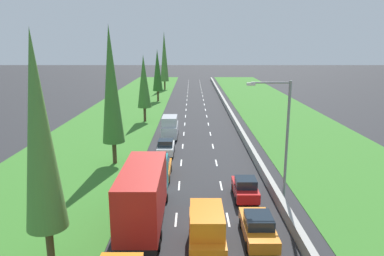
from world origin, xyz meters
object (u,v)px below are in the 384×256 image
at_px(white_hatchback_left_lane, 167,147).
at_px(poplar_tree_fourth, 159,70).
at_px(orange_sedan_right_lane, 260,227).
at_px(poplar_tree_fifth, 166,57).
at_px(red_hatchback_right_lane, 247,188).
at_px(red_box_truck_left_lane, 146,193).
at_px(poplar_tree_third, 146,82).
at_px(orange_van_centre_lane, 208,232).
at_px(silver_van_left_lane, 171,127).
at_px(poplar_tree_nearest, 41,133).
at_px(orange_sedan_left_lane, 162,168).
at_px(street_light_mast, 284,132).
at_px(poplar_tree_second, 113,85).

distance_m(white_hatchback_left_lane, poplar_tree_fourth, 38.10).
height_order(orange_sedan_right_lane, poplar_tree_fifth, poplar_tree_fifth).
bearing_deg(red_hatchback_right_lane, red_box_truck_left_lane, -149.98).
bearing_deg(poplar_tree_fifth, orange_sedan_right_lane, -81.59).
bearing_deg(poplar_tree_third, orange_van_centre_lane, -77.49).
bearing_deg(silver_van_left_lane, poplar_tree_fourth, 98.02).
height_order(red_hatchback_right_lane, poplar_tree_nearest, poplar_tree_nearest).
bearing_deg(silver_van_left_lane, white_hatchback_left_lane, -90.09).
bearing_deg(orange_van_centre_lane, orange_sedan_left_lane, 106.35).
height_order(white_hatchback_left_lane, street_light_mast, street_light_mast).
relative_size(orange_van_centre_lane, poplar_tree_third, 0.49).
xyz_separation_m(silver_van_left_lane, poplar_tree_fourth, (-4.27, 30.35, 4.95)).
distance_m(white_hatchback_left_lane, silver_van_left_lane, 7.13).
xyz_separation_m(orange_van_centre_lane, poplar_tree_fourth, (-7.84, 56.33, 4.95)).
xyz_separation_m(red_box_truck_left_lane, white_hatchback_left_lane, (0.26, 15.35, -1.35)).
relative_size(orange_sedan_right_lane, poplar_tree_third, 0.45).
relative_size(poplar_tree_nearest, poplar_tree_fourth, 1.16).
xyz_separation_m(orange_sedan_left_lane, silver_van_left_lane, (0.02, 13.76, 0.59)).
relative_size(orange_sedan_right_lane, poplar_tree_second, 0.34).
relative_size(poplar_tree_second, street_light_mast, 1.48).
relative_size(silver_van_left_lane, poplar_tree_second, 0.37).
distance_m(red_box_truck_left_lane, poplar_tree_fifth, 73.40).
height_order(poplar_tree_third, poplar_tree_fifth, poplar_tree_fifth).
relative_size(red_hatchback_right_lane, poplar_tree_nearest, 0.32).
height_order(orange_sedan_left_lane, white_hatchback_left_lane, white_hatchback_left_lane).
bearing_deg(orange_sedan_right_lane, orange_sedan_left_lane, 122.50).
distance_m(poplar_tree_second, street_light_mast, 16.77).
distance_m(orange_sedan_right_lane, white_hatchback_left_lane, 18.52).
bearing_deg(poplar_tree_fourth, red_hatchback_right_lane, -77.18).
bearing_deg(orange_van_centre_lane, red_hatchback_right_lane, 66.94).
bearing_deg(red_hatchback_right_lane, poplar_tree_second, 144.26).
xyz_separation_m(orange_van_centre_lane, poplar_tree_third, (-8.00, 36.06, 4.67)).
distance_m(poplar_tree_nearest, poplar_tree_second, 16.90).
relative_size(orange_sedan_right_lane, street_light_mast, 0.50).
height_order(red_box_truck_left_lane, silver_van_left_lane, red_box_truck_left_lane).
height_order(orange_sedan_left_lane, poplar_tree_third, poplar_tree_third).
xyz_separation_m(orange_van_centre_lane, poplar_tree_nearest, (-8.31, -0.88, 5.82)).
distance_m(red_hatchback_right_lane, poplar_tree_second, 15.95).
bearing_deg(poplar_tree_nearest, poplar_tree_fourth, 89.53).
height_order(poplar_tree_nearest, poplar_tree_fifth, poplar_tree_fifth).
bearing_deg(poplar_tree_fifth, poplar_tree_nearest, -90.29).
xyz_separation_m(orange_sedan_right_lane, poplar_tree_second, (-11.60, 14.38, 6.91)).
xyz_separation_m(poplar_tree_nearest, poplar_tree_fifth, (0.40, 77.42, 1.24)).
bearing_deg(street_light_mast, red_box_truck_left_lane, -157.36).
distance_m(orange_sedan_right_lane, poplar_tree_second, 19.73).
distance_m(red_box_truck_left_lane, poplar_tree_nearest, 8.05).
bearing_deg(white_hatchback_left_lane, poplar_tree_third, 104.42).
xyz_separation_m(orange_sedan_right_lane, orange_van_centre_lane, (-3.16, -1.63, 0.59)).
relative_size(orange_sedan_left_lane, white_hatchback_left_lane, 1.15).
height_order(red_hatchback_right_lane, orange_van_centre_lane, orange_van_centre_lane).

